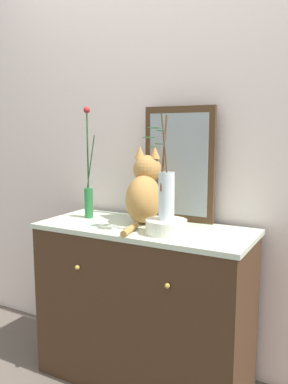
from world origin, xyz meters
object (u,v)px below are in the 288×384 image
object	(u,v)px
sideboard	(144,304)
mirror_leaning	(179,164)
bowl_porcelain	(166,227)
vase_glass_clear	(166,191)
cat_sitting	(145,191)
vase_slim_green	(89,190)

from	to	relation	value
sideboard	mirror_leaning	xyz separation A→B (m)	(0.10, 0.21, 0.73)
sideboard	mirror_leaning	distance (m)	0.77
sideboard	bowl_porcelain	xyz separation A→B (m)	(0.16, -0.08, 0.46)
bowl_porcelain	vase_glass_clear	xyz separation A→B (m)	(-0.00, -0.00, 0.17)
bowl_porcelain	sideboard	bearing A→B (deg)	155.15
sideboard	mirror_leaning	bearing A→B (deg)	65.10
mirror_leaning	vase_glass_clear	size ratio (longest dim) A/B	1.24
vase_glass_clear	sideboard	bearing A→B (deg)	154.34
cat_sitting	vase_slim_green	bearing A→B (deg)	-171.88
cat_sitting	bowl_porcelain	xyz separation A→B (m)	(0.20, -0.16, -0.13)
sideboard	vase_slim_green	world-z (taller)	vase_slim_green
cat_sitting	bowl_porcelain	bearing A→B (deg)	-37.80
sideboard	vase_slim_green	bearing A→B (deg)	174.53
mirror_leaning	sideboard	bearing A→B (deg)	-114.90
cat_sitting	bowl_porcelain	distance (m)	0.29
mirror_leaning	vase_slim_green	size ratio (longest dim) A/B	1.00
bowl_porcelain	vase_glass_clear	world-z (taller)	vase_glass_clear
vase_slim_green	vase_glass_clear	xyz separation A→B (m)	(0.53, -0.11, 0.05)
cat_sitting	bowl_porcelain	size ratio (longest dim) A/B	2.25
mirror_leaning	vase_slim_green	xyz separation A→B (m)	(-0.47, -0.18, -0.15)
vase_glass_clear	cat_sitting	bearing A→B (deg)	141.55
cat_sitting	vase_glass_clear	distance (m)	0.26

